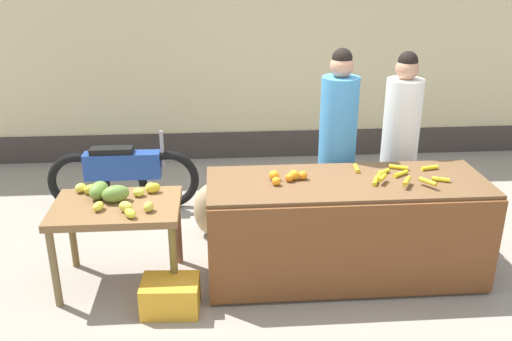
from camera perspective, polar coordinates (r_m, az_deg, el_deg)
name	(u,v)px	position (r m, az deg, el deg)	size (l,w,h in m)	color
ground_plane	(293,275)	(4.89, 3.84, -10.68)	(24.00, 24.00, 0.00)	gray
market_wall_back	(263,33)	(7.26, 0.73, 13.97)	(9.63, 0.23, 3.34)	beige
fruit_stall_counter	(345,229)	(4.74, 9.13, -5.98)	(2.29, 0.82, 0.88)	brown
side_table_wooden	(117,215)	(4.62, -14.13, -4.50)	(1.02, 0.69, 0.73)	brown
banana_bunch_pile	(398,175)	(4.69, 14.43, -0.43)	(0.73, 0.55, 0.07)	yellow
orange_pile	(287,176)	(4.49, 3.22, -0.61)	(0.31, 0.19, 0.08)	orange
mango_papaya_pile	(114,194)	(4.62, -14.43, -2.36)	(0.74, 0.64, 0.14)	#D9DD46
vendor_woman_blue_shirt	(337,148)	(5.14, 8.35, 2.32)	(0.34, 0.34, 1.84)	#33333D
vendor_woman_white_shirt	(399,146)	(5.40, 14.55, 2.49)	(0.34, 0.34, 1.79)	#33333D
parked_motorcycle	(123,174)	(6.05, -13.51, -0.38)	(1.60, 0.18, 0.88)	black
produce_crate	(171,296)	(4.44, -8.79, -12.62)	(0.44, 0.32, 0.26)	gold
produce_sack	(212,209)	(5.42, -4.54, -4.02)	(0.36, 0.30, 0.54)	tan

